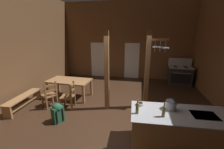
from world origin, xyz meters
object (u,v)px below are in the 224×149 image
object	(u,v)px
dining_table	(69,82)
stockpot_on_counter	(171,105)
ladderback_chair_near_window	(50,95)
stove_range	(180,75)
ladderback_chair_by_post	(69,96)
bench_along_left_wall	(23,100)
backpack	(58,112)
mixing_bowl_on_counter	(140,104)
bottle_tall_on_counter	(164,111)
kitchen_island	(179,131)
bottle_short_on_counter	(137,108)

from	to	relation	value
dining_table	stockpot_on_counter	world-z (taller)	stockpot_on_counter
ladderback_chair_near_window	stove_range	bearing A→B (deg)	34.02
ladderback_chair_by_post	bench_along_left_wall	size ratio (longest dim) A/B	0.61
bench_along_left_wall	stockpot_on_counter	xyz separation A→B (m)	(4.75, -0.80, 0.68)
backpack	stockpot_on_counter	xyz separation A→B (m)	(3.07, -0.25, 0.67)
stove_range	mixing_bowl_on_counter	size ratio (longest dim) A/B	7.44
stockpot_on_counter	mixing_bowl_on_counter	world-z (taller)	stockpot_on_counter
mixing_bowl_on_counter	bottle_tall_on_counter	world-z (taller)	bottle_tall_on_counter
kitchen_island	dining_table	world-z (taller)	kitchen_island
ladderback_chair_near_window	backpack	xyz separation A→B (m)	(0.78, -0.81, -0.14)
ladderback_chair_near_window	backpack	size ratio (longest dim) A/B	1.59
ladderback_chair_near_window	ladderback_chair_by_post	distance (m)	0.72
ladderback_chair_near_window	mixing_bowl_on_counter	world-z (taller)	ladderback_chair_near_window
dining_table	bottle_short_on_counter	xyz separation A→B (m)	(2.79, -2.31, 0.36)
bench_along_left_wall	bottle_short_on_counter	size ratio (longest dim) A/B	4.79
stove_range	backpack	xyz separation A→B (m)	(-4.37, -4.28, -0.17)
kitchen_island	ladderback_chair_by_post	world-z (taller)	ladderback_chair_by_post
stockpot_on_counter	bench_along_left_wall	bearing A→B (deg)	170.41
dining_table	ladderback_chair_by_post	world-z (taller)	ladderback_chair_by_post
bench_along_left_wall	bottle_tall_on_counter	world-z (taller)	bottle_tall_on_counter
kitchen_island	stockpot_on_counter	bearing A→B (deg)	141.22
ladderback_chair_near_window	bench_along_left_wall	bearing A→B (deg)	-164.25
backpack	ladderback_chair_by_post	bearing A→B (deg)	94.02
ladderback_chair_by_post	bench_along_left_wall	bearing A→B (deg)	-169.53
dining_table	mixing_bowl_on_counter	world-z (taller)	mixing_bowl_on_counter
kitchen_island	bottle_tall_on_counter	distance (m)	0.73
kitchen_island	stove_range	size ratio (longest dim) A/B	1.67
ladderback_chair_near_window	mixing_bowl_on_counter	bearing A→B (deg)	-17.54
bench_along_left_wall	mixing_bowl_on_counter	world-z (taller)	mixing_bowl_on_counter
ladderback_chair_near_window	backpack	world-z (taller)	ladderback_chair_near_window
ladderback_chair_by_post	stockpot_on_counter	size ratio (longest dim) A/B	2.97
stockpot_on_counter	bottle_tall_on_counter	bearing A→B (deg)	-119.97
bottle_tall_on_counter	bottle_short_on_counter	distance (m)	0.54
ladderback_chair_by_post	mixing_bowl_on_counter	bearing A→B (deg)	-23.15
stove_range	ladderback_chair_near_window	bearing A→B (deg)	-145.98
ladderback_chair_near_window	bottle_short_on_counter	xyz separation A→B (m)	(3.10, -1.40, 0.56)
stockpot_on_counter	dining_table	bearing A→B (deg)	150.93
stockpot_on_counter	ladderback_chair_near_window	bearing A→B (deg)	164.68
ladderback_chair_by_post	stockpot_on_counter	distance (m)	3.36
dining_table	bench_along_left_wall	size ratio (longest dim) A/B	1.11
dining_table	mixing_bowl_on_counter	distance (m)	3.44
backpack	mixing_bowl_on_counter	size ratio (longest dim) A/B	3.36
kitchen_island	ladderback_chair_by_post	distance (m)	3.56
bottle_tall_on_counter	stove_range	bearing A→B (deg)	72.89
ladderback_chair_near_window	stockpot_on_counter	bearing A→B (deg)	-15.32
ladderback_chair_near_window	bottle_tall_on_counter	world-z (taller)	bottle_tall_on_counter
kitchen_island	bottle_tall_on_counter	size ratio (longest dim) A/B	6.88
ladderback_chair_by_post	stockpot_on_counter	world-z (taller)	stockpot_on_counter
dining_table	bottle_tall_on_counter	world-z (taller)	bottle_tall_on_counter
bench_along_left_wall	mixing_bowl_on_counter	xyz separation A→B (m)	(4.05, -0.74, 0.60)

